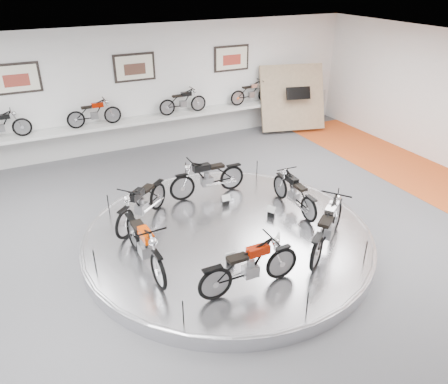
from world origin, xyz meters
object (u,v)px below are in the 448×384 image
display_platform (228,237)px  bike_c (142,203)px  bike_a (294,192)px  shelf (142,121)px  bike_f (328,226)px  bike_d (144,244)px  bike_b (208,177)px  bike_e (250,266)px

display_platform → bike_c: bike_c is taller
bike_a → bike_c: bearing=75.3°
shelf → bike_a: 6.48m
bike_f → shelf: bearing=64.4°
bike_a → bike_d: bearing=100.8°
bike_b → bike_e: (-0.86, -3.71, -0.01)m
display_platform → bike_b: 1.97m
bike_b → bike_c: bike_b is taller
bike_e → bike_c: bearing=109.2°
bike_a → bike_f: (-0.36, -1.72, 0.08)m
bike_a → bike_e: (-2.41, -2.10, 0.04)m
bike_e → bike_b: bearing=77.5°
bike_b → bike_d: bike_d is taller
bike_b → display_platform: bearing=80.2°
bike_a → bike_b: 2.24m
bike_d → bike_a: bearing=96.5°
bike_f → bike_e: bearing=154.2°
shelf → bike_d: bike_d is taller
bike_e → bike_f: (2.05, 0.39, 0.05)m
bike_f → bike_c: bearing=102.1°
bike_c → bike_d: bearing=34.0°
display_platform → bike_a: size_ratio=4.02×
display_platform → bike_c: size_ratio=3.68×
shelf → display_platform: bearing=-90.0°
bike_d → bike_e: bearing=43.0°
bike_b → bike_e: size_ratio=1.01×
display_platform → bike_b: bearing=79.5°
bike_f → bike_b: bearing=73.2°
bike_a → bike_b: bearing=45.6°
display_platform → bike_a: 2.00m
bike_c → bike_e: size_ratio=1.01×
shelf → bike_d: size_ratio=6.03×
display_platform → bike_d: size_ratio=3.51×
display_platform → bike_d: 2.17m
bike_d → shelf: bearing=160.9°
bike_a → bike_f: 1.76m
shelf → bike_d: bearing=-106.5°
bike_a → display_platform: bearing=98.0°
bike_b → bike_f: size_ratio=0.93×
display_platform → bike_a: (1.89, 0.21, 0.62)m
display_platform → bike_c: bearing=142.0°
bike_b → bike_d: size_ratio=0.96×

